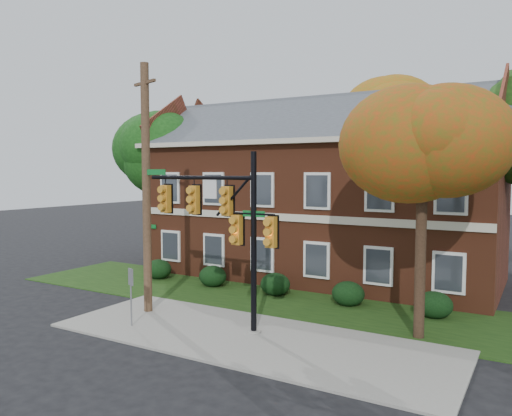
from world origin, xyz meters
The scene contains 15 objects.
ground centered at (0.00, 0.00, 0.00)m, with size 120.00×120.00×0.00m, color black.
sidewalk centered at (0.00, 1.00, 0.04)m, with size 14.00×5.00×0.08m, color gray.
grass_strip centered at (0.00, 6.00, 0.02)m, with size 30.00×6.00×0.04m, color #193811.
apartment_building centered at (-2.00, 11.95, 4.99)m, with size 18.80×8.80×9.74m.
hedge_far_left centered at (-9.00, 6.70, 0.53)m, with size 1.40×1.26×1.05m, color black.
hedge_left centered at (-5.50, 6.70, 0.53)m, with size 1.40×1.26×1.05m, color black.
hedge_center centered at (-2.00, 6.70, 0.53)m, with size 1.40×1.26×1.05m, color black.
hedge_right centered at (1.50, 6.70, 0.53)m, with size 1.40×1.26×1.05m, color black.
hedge_far_right centered at (5.00, 6.70, 0.53)m, with size 1.40×1.26×1.05m, color black.
tree_near_right centered at (5.22, 3.87, 6.67)m, with size 4.50×4.25×8.58m.
tree_left_rear centered at (-11.73, 10.84, 6.68)m, with size 5.40×5.10×8.88m.
tree_far_rear centered at (-0.66, 19.79, 8.84)m, with size 6.84×6.46×11.52m.
traffic_signal centered at (-1.22, 1.50, 3.96)m, with size 5.71×0.51×6.38m.
utility_pole centered at (-5.12, 1.66, 5.03)m, with size 1.50×0.59×9.92m.
sign_post centered at (-4.30, -0.12, 1.48)m, with size 0.31×0.14×2.19m.
Camera 1 is at (8.61, -13.21, 5.70)m, focal length 35.00 mm.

